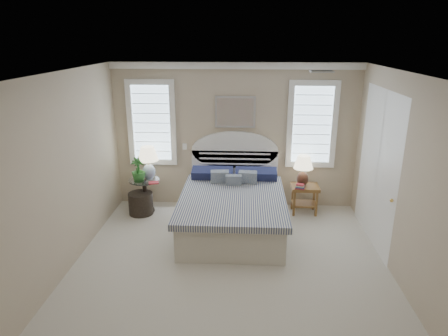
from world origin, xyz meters
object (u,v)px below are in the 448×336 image
Objects in this scene: bed at (233,207)px; floor_pot at (141,203)px; side_table_left at (145,192)px; nightstand_right at (305,193)px; lamp_left at (148,159)px; lamp_right at (303,167)px.

bed is 5.12× the size of floor_pot.
floor_pot is at bearing 164.34° from bed.
floor_pot is at bearing -118.11° from side_table_left.
side_table_left is 1.19× the size of nightstand_right.
side_table_left is at bearing -151.83° from lamp_left.
bed is at bearing -22.23° from lamp_left.
bed reaches higher than nightstand_right.
lamp_right is (2.96, 0.24, 0.68)m from floor_pot.
side_table_left reaches higher than nightstand_right.
nightstand_right is at bearing 28.03° from bed.
nightstand_right is 0.50m from lamp_right.
floor_pot is 3.04m from lamp_right.
bed is at bearing -15.66° from floor_pot.
bed is 1.79m from floor_pot.
bed is at bearing -150.13° from lamp_right.
nightstand_right is at bearing 1.94° from side_table_left.
nightstand_right is at bearing 4.04° from floor_pot.
side_table_left is 0.63m from lamp_left.
side_table_left is at bearing 61.89° from floor_pot.
side_table_left is 2.94m from lamp_right.
bed is 1.52m from lamp_right.
lamp_left is at bearing 47.27° from floor_pot.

